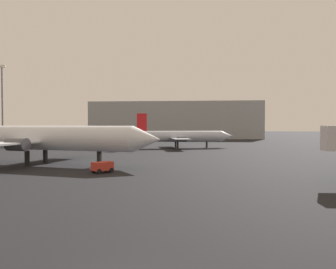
{
  "coord_description": "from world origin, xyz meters",
  "views": [
    {
      "loc": [
        2.63,
        -10.26,
        5.68
      ],
      "look_at": [
        -2.49,
        44.58,
        4.1
      ],
      "focal_mm": 34.68,
      "sensor_mm": 36.0,
      "label": 1
    }
  ],
  "objects_px": {
    "airplane_on_taxiway": "(43,138)",
    "airplane_far_right": "(180,136)",
    "light_mast_left": "(2,100)",
    "baggage_cart": "(102,166)"
  },
  "relations": [
    {
      "from": "airplane_far_right",
      "to": "airplane_on_taxiway",
      "type": "bearing_deg",
      "value": -130.91
    },
    {
      "from": "airplane_on_taxiway",
      "to": "airplane_far_right",
      "type": "distance_m",
      "value": 39.71
    },
    {
      "from": "baggage_cart",
      "to": "light_mast_left",
      "type": "height_order",
      "value": "light_mast_left"
    },
    {
      "from": "airplane_on_taxiway",
      "to": "airplane_far_right",
      "type": "relative_size",
      "value": 1.34
    },
    {
      "from": "airplane_on_taxiway",
      "to": "baggage_cart",
      "type": "bearing_deg",
      "value": -22.26
    },
    {
      "from": "airplane_far_right",
      "to": "baggage_cart",
      "type": "xyz_separation_m",
      "value": [
        -6.81,
        -43.08,
        -2.15
      ]
    },
    {
      "from": "airplane_on_taxiway",
      "to": "airplane_far_right",
      "type": "bearing_deg",
      "value": 75.14
    },
    {
      "from": "airplane_far_right",
      "to": "baggage_cart",
      "type": "height_order",
      "value": "airplane_far_right"
    },
    {
      "from": "airplane_far_right",
      "to": "baggage_cart",
      "type": "bearing_deg",
      "value": -112.82
    },
    {
      "from": "airplane_far_right",
      "to": "light_mast_left",
      "type": "distance_m",
      "value": 60.93
    }
  ]
}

